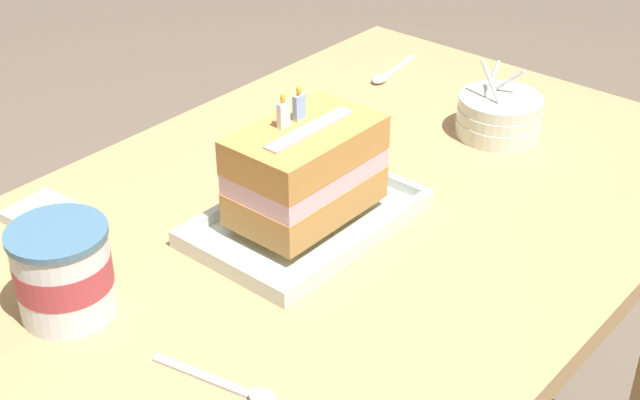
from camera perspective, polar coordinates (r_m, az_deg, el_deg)
The scene contains 8 objects.
dining_table at distance 1.30m, azimuth 0.83°, elevation -4.47°, with size 1.23×0.78×0.72m.
foil_tray at distance 1.22m, azimuth -0.88°, elevation -1.30°, with size 0.31×0.20×0.02m.
birthday_cake at distance 1.17m, azimuth -0.91°, elevation 1.92°, with size 0.20×0.12×0.17m.
bowl_stack at distance 1.47m, azimuth 11.26°, elevation 5.26°, with size 0.14×0.14×0.12m.
ice_cream_tub at distance 1.08m, azimuth -15.95°, elevation -4.34°, with size 0.12×0.12×0.11m.
serving_spoon_near_tray at distance 0.97m, azimuth -4.89°, elevation -11.89°, with size 0.05×0.15×0.01m.
serving_spoon_by_bowls at distance 1.65m, azimuth 4.11°, elevation 7.85°, with size 0.16×0.04×0.01m.
napkin_pile at distance 1.29m, azimuth -17.23°, elevation -0.79°, with size 0.09×0.08×0.02m.
Camera 1 is at (-0.81, -0.67, 1.39)m, focal length 50.56 mm.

